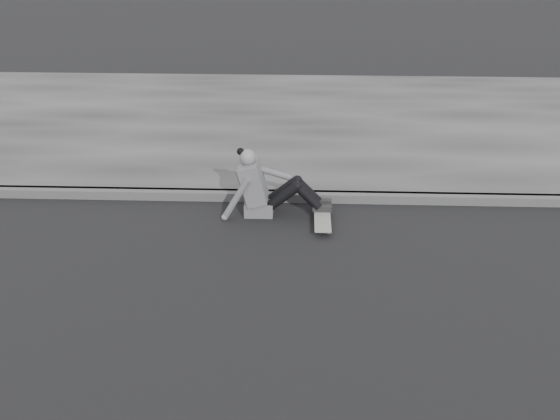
% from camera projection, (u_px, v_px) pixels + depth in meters
% --- Properties ---
extents(ground, '(80.00, 80.00, 0.00)m').
position_uv_depth(ground, '(545.00, 323.00, 5.92)').
color(ground, black).
rests_on(ground, ground).
extents(curb, '(24.00, 0.16, 0.12)m').
position_uv_depth(curb, '(479.00, 199.00, 8.19)').
color(curb, '#4C4C4C').
rests_on(curb, ground).
extents(sidewalk, '(24.00, 6.00, 0.12)m').
position_uv_depth(sidewalk, '(436.00, 124.00, 10.88)').
color(sidewalk, '#3D3D3D').
rests_on(sidewalk, ground).
extents(skateboard, '(0.20, 0.78, 0.09)m').
position_uv_depth(skateboard, '(322.00, 218.00, 7.70)').
color(skateboard, '#A9A9A3').
rests_on(skateboard, ground).
extents(seated_woman, '(1.38, 0.46, 0.88)m').
position_uv_depth(seated_woman, '(264.00, 187.00, 7.81)').
color(seated_woman, '#5A5A5C').
rests_on(seated_woman, ground).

